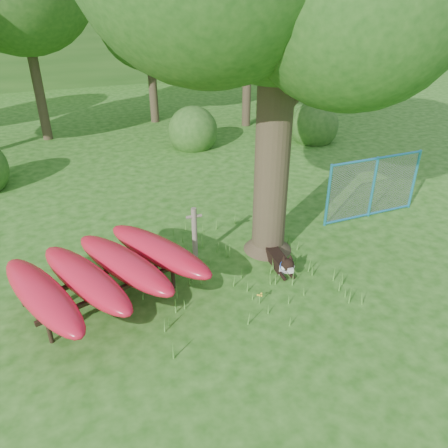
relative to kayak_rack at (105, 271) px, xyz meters
name	(u,v)px	position (x,y,z in m)	size (l,w,h in m)	color
ground	(237,301)	(2.23, -0.78, -0.73)	(80.00, 80.00, 0.00)	#1D5210
wooden_post	(195,233)	(1.95, 0.89, -0.09)	(0.33, 0.12, 1.22)	#685C4E
kayak_rack	(105,271)	(0.00, 0.00, 0.00)	(3.84, 3.44, 0.96)	black
husky_dog	(281,262)	(3.49, -0.12, -0.55)	(0.35, 1.16, 0.52)	black
fence_section	(373,187)	(6.73, 1.23, 0.07)	(2.73, 0.14, 2.66)	teal
wildflower_clump	(260,296)	(2.59, -1.00, -0.55)	(0.10, 0.09, 0.22)	#4E902F
bg_tree_c	(148,19)	(3.73, 12.22, 3.38)	(4.00, 4.00, 6.12)	#362C1D
shrub_right	(313,141)	(8.73, 7.22, -0.73)	(1.80, 1.80, 1.80)	#255019
shrub_mid	(194,147)	(4.23, 8.22, -0.73)	(1.80, 1.80, 1.80)	#255019
wooded_hillside	(80,26)	(2.23, 27.22, 2.27)	(80.00, 12.00, 6.00)	#255019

